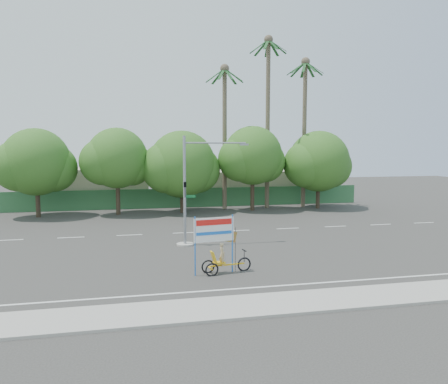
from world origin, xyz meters
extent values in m
plane|color=#33302D|center=(0.00, 0.00, 0.00)|extent=(120.00, 120.00, 0.00)
cube|color=gray|center=(0.00, -7.50, 0.06)|extent=(50.00, 2.40, 0.12)
cube|color=#336B3D|center=(0.00, 21.50, 1.00)|extent=(38.00, 0.08, 2.00)
cube|color=beige|center=(-10.00, 26.00, 2.00)|extent=(12.00, 8.00, 4.00)
cube|color=beige|center=(8.00, 26.00, 1.80)|extent=(14.00, 8.00, 3.60)
cylinder|color=#473828|center=(-14.00, 18.00, 1.76)|extent=(0.40, 0.40, 3.52)
sphere|color=#285519|center=(-14.00, 18.00, 4.96)|extent=(6.00, 6.00, 6.00)
sphere|color=#285519|center=(-12.65, 18.30, 4.40)|extent=(4.32, 4.32, 4.32)
sphere|color=#285519|center=(-15.35, 17.75, 4.64)|extent=(4.56, 4.56, 4.56)
cylinder|color=#473828|center=(-7.00, 18.00, 1.87)|extent=(0.40, 0.40, 3.74)
sphere|color=#285519|center=(-7.00, 18.00, 5.27)|extent=(5.60, 5.60, 5.60)
sphere|color=#285519|center=(-5.74, 18.30, 4.68)|extent=(4.03, 4.03, 4.03)
sphere|color=#285519|center=(-8.26, 17.75, 4.93)|extent=(4.26, 4.26, 4.26)
cylinder|color=#473828|center=(-1.00, 18.00, 1.65)|extent=(0.40, 0.40, 3.30)
sphere|color=#285519|center=(-1.00, 18.00, 4.65)|extent=(6.40, 6.40, 6.40)
sphere|color=#285519|center=(0.44, 18.30, 4.12)|extent=(4.61, 4.61, 4.61)
sphere|color=#285519|center=(-2.44, 17.75, 4.35)|extent=(4.86, 4.86, 4.86)
cylinder|color=#473828|center=(6.00, 18.00, 1.94)|extent=(0.40, 0.40, 3.87)
sphere|color=#285519|center=(6.00, 18.00, 5.46)|extent=(5.80, 5.80, 5.80)
sphere|color=#285519|center=(7.30, 18.30, 4.84)|extent=(4.18, 4.18, 4.18)
sphere|color=#285519|center=(4.70, 17.75, 5.10)|extent=(4.41, 4.41, 4.41)
cylinder|color=#473828|center=(13.00, 18.00, 1.72)|extent=(0.40, 0.40, 3.43)
sphere|color=#285519|center=(13.00, 18.00, 4.84)|extent=(6.20, 6.20, 6.20)
sphere|color=#285519|center=(14.39, 18.30, 4.29)|extent=(4.46, 4.46, 4.46)
sphere|color=#285519|center=(11.61, 17.75, 4.52)|extent=(4.71, 4.71, 4.71)
cylinder|color=#70604C|center=(8.00, 19.50, 8.50)|extent=(0.44, 0.44, 17.00)
sphere|color=#70604C|center=(8.00, 19.50, 17.00)|extent=(0.90, 0.90, 0.90)
cube|color=#1C4C21|center=(8.94, 19.50, 16.34)|extent=(1.91, 0.28, 1.36)
cube|color=#1C4C21|center=(8.72, 20.11, 16.34)|extent=(1.65, 1.44, 1.36)
cube|color=#1C4C21|center=(8.16, 20.43, 16.34)|extent=(0.61, 1.93, 1.36)
cube|color=#1C4C21|center=(7.53, 20.32, 16.34)|extent=(1.20, 1.80, 1.36)
cube|color=#1C4C21|center=(7.11, 19.82, 16.34)|extent=(1.89, 0.92, 1.36)
cube|color=#1C4C21|center=(7.11, 19.18, 16.34)|extent=(1.89, 0.92, 1.36)
cube|color=#1C4C21|center=(7.53, 18.68, 16.34)|extent=(1.20, 1.80, 1.36)
cube|color=#1C4C21|center=(8.16, 18.57, 16.34)|extent=(0.61, 1.93, 1.36)
cube|color=#1C4C21|center=(8.72, 18.89, 16.34)|extent=(1.65, 1.44, 1.36)
cylinder|color=#70604C|center=(12.00, 19.50, 7.50)|extent=(0.44, 0.44, 15.00)
sphere|color=#70604C|center=(12.00, 19.50, 15.00)|extent=(0.90, 0.90, 0.90)
cube|color=#1C4C21|center=(12.94, 19.50, 14.34)|extent=(1.91, 0.28, 1.36)
cube|color=#1C4C21|center=(12.72, 20.11, 14.34)|extent=(1.65, 1.44, 1.36)
cube|color=#1C4C21|center=(12.16, 20.43, 14.34)|extent=(0.61, 1.93, 1.36)
cube|color=#1C4C21|center=(11.53, 20.32, 14.34)|extent=(1.20, 1.80, 1.36)
cube|color=#1C4C21|center=(11.11, 19.82, 14.34)|extent=(1.89, 0.92, 1.36)
cube|color=#1C4C21|center=(11.11, 19.18, 14.34)|extent=(1.89, 0.92, 1.36)
cube|color=#1C4C21|center=(11.53, 18.68, 14.34)|extent=(1.20, 1.80, 1.36)
cube|color=#1C4C21|center=(12.16, 18.57, 14.34)|extent=(0.61, 1.93, 1.36)
cube|color=#1C4C21|center=(12.72, 18.89, 14.34)|extent=(1.65, 1.44, 1.36)
cylinder|color=#70604C|center=(3.50, 19.50, 7.00)|extent=(0.44, 0.44, 14.00)
sphere|color=#70604C|center=(3.50, 19.50, 14.00)|extent=(0.90, 0.90, 0.90)
cube|color=#1C4C21|center=(4.44, 19.50, 13.34)|extent=(1.91, 0.28, 1.36)
cube|color=#1C4C21|center=(4.22, 20.11, 13.34)|extent=(1.65, 1.44, 1.36)
cube|color=#1C4C21|center=(3.66, 20.43, 13.34)|extent=(0.61, 1.93, 1.36)
cube|color=#1C4C21|center=(3.03, 20.32, 13.34)|extent=(1.20, 1.80, 1.36)
cube|color=#1C4C21|center=(2.61, 19.82, 13.34)|extent=(1.89, 0.92, 1.36)
cube|color=#1C4C21|center=(2.61, 19.18, 13.34)|extent=(1.89, 0.92, 1.36)
cube|color=#1C4C21|center=(3.03, 18.68, 13.34)|extent=(1.20, 1.80, 1.36)
cube|color=#1C4C21|center=(3.66, 18.57, 13.34)|extent=(0.61, 1.93, 1.36)
cube|color=#1C4C21|center=(4.22, 18.89, 13.34)|extent=(1.65, 1.44, 1.36)
cylinder|color=gray|center=(-2.50, 4.00, 0.05)|extent=(1.10, 1.10, 0.10)
cylinder|color=gray|center=(-2.50, 4.00, 3.50)|extent=(0.18, 0.18, 7.00)
cylinder|color=gray|center=(-0.50, 4.00, 6.55)|extent=(4.00, 0.10, 0.10)
cube|color=gray|center=(1.40, 4.00, 6.45)|extent=(0.55, 0.20, 0.12)
imported|color=black|center=(-2.50, 3.78, 3.60)|extent=(0.16, 0.20, 1.00)
cube|color=#14662D|center=(-2.15, 4.00, 3.15)|extent=(0.70, 0.04, 0.18)
torus|color=black|center=(-0.28, -2.46, 0.33)|extent=(0.74, 0.19, 0.74)
torus|color=black|center=(-2.16, -2.42, 0.30)|extent=(0.69, 0.18, 0.69)
torus|color=black|center=(-2.07, -3.03, 0.30)|extent=(0.69, 0.18, 0.69)
cube|color=yellow|center=(-1.20, -2.59, 0.39)|extent=(1.84, 0.33, 0.07)
cube|color=yellow|center=(-2.11, -2.72, 0.33)|extent=(0.16, 0.65, 0.05)
cube|color=yellow|center=(-1.63, -2.65, 0.54)|extent=(0.60, 0.53, 0.07)
cube|color=yellow|center=(-1.92, -2.70, 0.85)|extent=(0.31, 0.49, 0.59)
cylinder|color=black|center=(-0.28, -2.46, 0.76)|extent=(0.04, 0.04, 0.60)
cube|color=black|center=(-0.28, -2.46, 1.05)|extent=(0.11, 0.49, 0.04)
imported|color=#CCB284|center=(-1.47, -2.63, 0.96)|extent=(0.34, 0.46, 1.17)
cylinder|color=blue|center=(-2.86, -2.83, 1.47)|extent=(0.07, 0.07, 2.93)
cylinder|color=blue|center=(-0.93, -2.55, 1.47)|extent=(0.07, 0.07, 2.93)
cube|color=white|center=(-1.90, -2.69, 2.23)|extent=(2.05, 0.35, 1.20)
cube|color=red|center=(-1.89, -2.73, 2.61)|extent=(1.83, 0.28, 0.28)
cube|color=blue|center=(-1.89, -2.73, 2.06)|extent=(1.83, 0.28, 0.15)
cylinder|color=black|center=(-0.77, -2.53, 1.14)|extent=(0.02, 0.02, 2.28)
cube|color=red|center=(-1.14, -2.58, 1.85)|extent=(0.96, 0.16, 0.71)
camera|label=1|loc=(-5.91, -23.50, 6.29)|focal=35.00mm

